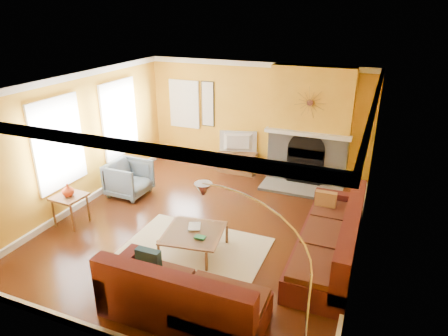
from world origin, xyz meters
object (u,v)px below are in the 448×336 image
at_px(coffee_table, 194,241).
at_px(side_table, 71,210).
at_px(armchair, 129,179).
at_px(media_console, 238,162).
at_px(sectional_sofa, 253,238).
at_px(arc_lamp, 259,278).

distance_m(coffee_table, side_table, 2.56).
bearing_deg(side_table, coffee_table, 1.23).
relative_size(coffee_table, armchair, 1.14).
bearing_deg(media_console, coffee_table, -81.55).
bearing_deg(sectional_sofa, side_table, -177.70).
bearing_deg(coffee_table, sectional_sofa, 4.97).
xyz_separation_m(sectional_sofa, media_console, (-1.55, 3.46, -0.19)).
bearing_deg(media_console, arc_lamp, -67.25).
distance_m(sectional_sofa, coffee_table, 1.05).
xyz_separation_m(armchair, side_table, (-0.28, -1.49, -0.08)).
relative_size(coffee_table, side_table, 1.60).
bearing_deg(armchair, side_table, 171.16).
bearing_deg(sectional_sofa, coffee_table, -175.03).
xyz_separation_m(sectional_sofa, side_table, (-3.58, -0.14, -0.15)).
bearing_deg(media_console, armchair, -129.63).
height_order(sectional_sofa, side_table, sectional_sofa).
height_order(sectional_sofa, media_console, sectional_sofa).
relative_size(coffee_table, media_console, 1.02).
bearing_deg(coffee_table, side_table, -178.77).
bearing_deg(arc_lamp, coffee_table, 135.56).
bearing_deg(arc_lamp, sectional_sofa, 110.04).
height_order(sectional_sofa, coffee_table, sectional_sofa).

